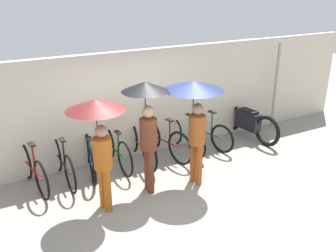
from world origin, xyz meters
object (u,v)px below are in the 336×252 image
at_px(parked_bicycle_2, 90,155).
at_px(parked_bicycle_4, 140,144).
at_px(parked_bicycle_3, 116,150).
at_px(pedestrian_trailing, 195,101).
at_px(parked_bicycle_5, 164,140).
at_px(parked_bicycle_7, 206,132).
at_px(parked_bicycle_0, 33,169).
at_px(pedestrian_leading, 98,125).
at_px(motorcycle, 248,122).
at_px(parked_bicycle_1, 63,162).
at_px(parked_bicycle_6, 185,136).
at_px(pedestrian_center, 147,111).

distance_m(parked_bicycle_2, parked_bicycle_4, 1.14).
bearing_deg(parked_bicycle_3, parked_bicycle_2, 87.36).
bearing_deg(pedestrian_trailing, parked_bicycle_5, 83.40).
bearing_deg(parked_bicycle_5, parked_bicycle_7, -101.38).
relative_size(parked_bicycle_0, pedestrian_leading, 0.88).
height_order(parked_bicycle_0, parked_bicycle_5, parked_bicycle_5).
distance_m(parked_bicycle_5, motorcycle, 2.37).
height_order(parked_bicycle_1, parked_bicycle_3, parked_bicycle_1).
bearing_deg(parked_bicycle_2, parked_bicycle_3, -80.30).
bearing_deg(parked_bicycle_2, pedestrian_leading, -176.82).
distance_m(parked_bicycle_2, parked_bicycle_5, 1.71).
relative_size(parked_bicycle_3, parked_bicycle_5, 0.97).
distance_m(parked_bicycle_1, parked_bicycle_5, 2.28).
bearing_deg(parked_bicycle_5, parked_bicycle_0, 77.70).
xyz_separation_m(parked_bicycle_2, parked_bicycle_3, (0.57, -0.01, -0.01)).
relative_size(parked_bicycle_3, pedestrian_trailing, 0.84).
height_order(parked_bicycle_5, parked_bicycle_6, parked_bicycle_6).
relative_size(parked_bicycle_2, pedestrian_center, 0.85).
xyz_separation_m(parked_bicycle_5, pedestrian_center, (-0.93, -1.10, 1.18)).
bearing_deg(parked_bicycle_6, parked_bicycle_7, -94.66).
relative_size(parked_bicycle_5, parked_bicycle_7, 1.07).
xyz_separation_m(parked_bicycle_3, pedestrian_leading, (-0.76, -1.32, 1.16)).
relative_size(parked_bicycle_0, motorcycle, 0.86).
xyz_separation_m(parked_bicycle_0, motorcycle, (5.23, -0.02, 0.03)).
bearing_deg(parked_bicycle_0, motorcycle, -97.95).
bearing_deg(pedestrian_trailing, parked_bicycle_1, 145.62).
relative_size(parked_bicycle_2, motorcycle, 0.88).
height_order(parked_bicycle_2, parked_bicycle_6, parked_bicycle_2).
relative_size(parked_bicycle_4, pedestrian_leading, 0.94).
xyz_separation_m(pedestrian_leading, pedestrian_trailing, (1.88, 0.03, 0.11)).
xyz_separation_m(parked_bicycle_0, parked_bicycle_4, (2.29, 0.08, -0.00)).
bearing_deg(parked_bicycle_2, parked_bicycle_4, -79.20).
relative_size(parked_bicycle_4, motorcycle, 0.92).
relative_size(pedestrian_leading, motorcycle, 0.98).
bearing_deg(pedestrian_center, pedestrian_leading, -162.11).
height_order(parked_bicycle_0, pedestrian_center, pedestrian_center).
distance_m(parked_bicycle_2, parked_bicycle_3, 0.57).
xyz_separation_m(pedestrian_leading, motorcycle, (4.27, 1.23, -1.13)).
bearing_deg(parked_bicycle_5, pedestrian_center, 126.78).
bearing_deg(pedestrian_trailing, pedestrian_center, 165.06).
bearing_deg(pedestrian_leading, parked_bicycle_5, 25.94).
xyz_separation_m(parked_bicycle_2, parked_bicycle_7, (2.85, -0.04, -0.04)).
relative_size(pedestrian_trailing, motorcycle, 1.02).
bearing_deg(parked_bicycle_7, motorcycle, -107.31).
distance_m(parked_bicycle_6, parked_bicycle_7, 0.57).
xyz_separation_m(parked_bicycle_5, pedestrian_leading, (-1.90, -1.27, 1.16)).
xyz_separation_m(parked_bicycle_0, parked_bicycle_3, (1.71, 0.08, -0.00)).
bearing_deg(parked_bicycle_4, parked_bicycle_6, -87.49).
bearing_deg(pedestrian_center, parked_bicycle_7, 36.04).
relative_size(parked_bicycle_6, pedestrian_center, 0.78).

